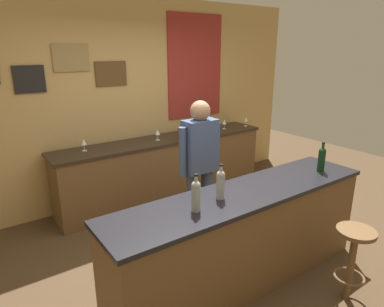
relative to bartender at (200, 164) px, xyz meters
name	(u,v)px	position (x,y,z in m)	size (l,w,h in m)	color
ground_plane	(215,259)	(-0.08, -0.38, -0.94)	(10.00, 10.00, 0.00)	#4C3823
back_wall	(127,101)	(-0.06, 1.64, 0.48)	(6.00, 0.09, 2.80)	tan
bar_counter	(243,237)	(-0.08, -0.78, -0.47)	(2.66, 0.60, 0.92)	brown
side_counter	(166,168)	(0.32, 1.27, -0.48)	(3.19, 0.56, 0.90)	brown
bartender	(200,164)	(0.00, 0.00, 0.00)	(0.52, 0.21, 1.62)	#384766
bar_stool	(353,253)	(0.52, -1.50, -0.48)	(0.32, 0.32, 0.68)	brown
wine_bottle_a	(196,195)	(-0.65, -0.83, 0.12)	(0.07, 0.07, 0.31)	#999E99
wine_bottle_b	(221,183)	(-0.35, -0.76, 0.12)	(0.07, 0.07, 0.31)	#999E99
wine_bottle_c	(322,158)	(0.91, -0.85, 0.12)	(0.07, 0.07, 0.31)	black
wine_glass_a	(84,142)	(-0.81, 1.32, 0.07)	(0.07, 0.07, 0.16)	silver
wine_glass_b	(158,133)	(0.19, 1.24, 0.07)	(0.07, 0.07, 0.16)	silver
wine_glass_c	(224,122)	(1.39, 1.23, 0.07)	(0.07, 0.07, 0.16)	silver
wine_glass_d	(246,119)	(1.81, 1.18, 0.07)	(0.07, 0.07, 0.16)	silver
coffee_mug	(181,131)	(0.65, 1.34, 0.01)	(0.13, 0.08, 0.09)	#B2332D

